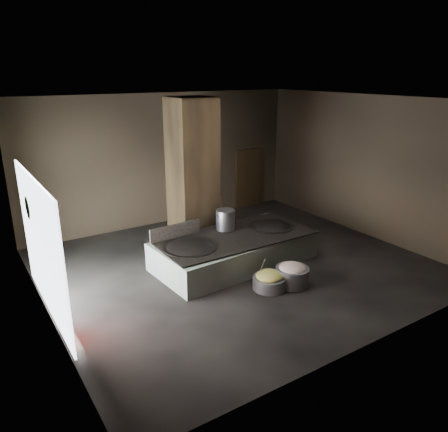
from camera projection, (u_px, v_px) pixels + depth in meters
floor at (237, 267)px, 12.26m from camera, size 10.00×9.00×0.10m
ceiling at (238, 98)px, 10.80m from camera, size 10.00×9.00×0.10m
back_wall at (163, 160)px, 15.15m from camera, size 10.00×0.10×4.50m
front_wall at (379, 242)px, 7.90m from camera, size 10.00×0.10×4.50m
left_wall at (34, 222)px, 8.93m from camera, size 0.10×9.00×4.50m
right_wall at (366, 166)px, 14.12m from camera, size 0.10×9.00×4.50m
pillar at (193, 175)px, 12.89m from camera, size 1.20×1.20×4.50m
hearth_platform at (235, 250)px, 12.28m from camera, size 4.60×2.42×0.78m
platform_cap at (235, 236)px, 12.14m from camera, size 4.38×2.10×0.03m
wok_left at (190, 250)px, 11.38m from camera, size 1.41×1.41×0.39m
wok_left_rim at (190, 247)px, 11.35m from camera, size 1.44×1.44×0.05m
wok_right at (271, 229)px, 12.90m from camera, size 1.31×1.31×0.37m
wok_right_rim at (271, 226)px, 12.87m from camera, size 1.34×1.34×0.05m
stock_pot at (225, 220)px, 12.51m from camera, size 0.54×0.54×0.58m
splash_guard at (175, 231)px, 11.93m from camera, size 1.56×0.16×0.39m
cook at (215, 211)px, 14.21m from camera, size 0.63×0.43×1.66m
veg_basin at (269, 283)px, 10.90m from camera, size 1.07×1.07×0.31m
veg_fill at (270, 276)px, 10.84m from camera, size 0.69×0.69×0.21m
ladle at (261, 268)px, 10.82m from camera, size 0.06×0.33×0.60m
meat_basin at (292, 276)px, 11.08m from camera, size 0.92×0.92×0.46m
meat_fill at (293, 268)px, 11.01m from camera, size 0.70×0.70×0.27m
doorway_near at (195, 187)px, 16.05m from camera, size 1.18×0.08×2.38m
doorway_near_glow at (204, 189)px, 16.06m from camera, size 0.83×0.04×1.96m
doorway_far at (248, 179)px, 17.29m from camera, size 1.18×0.08×2.38m
doorway_far_glow at (249, 180)px, 17.34m from camera, size 0.80×0.04×1.89m
left_opening at (42, 247)px, 9.35m from camera, size 0.04×4.20×3.10m
pavilion_sliver at (64, 303)px, 8.59m from camera, size 0.05×0.90×1.70m
tree_silhouette at (33, 207)px, 10.08m from camera, size 0.28×1.10×1.10m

